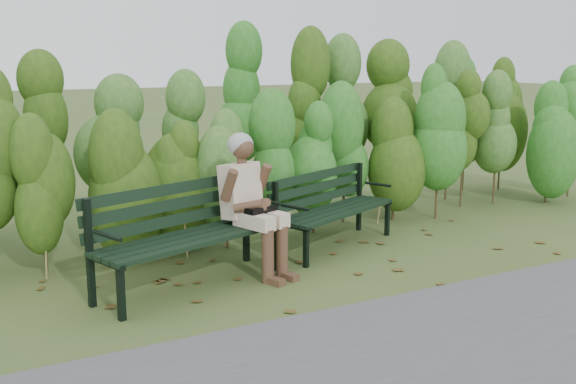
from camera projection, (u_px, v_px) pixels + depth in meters
name	position (u px, v px, depth m)	size (l,w,h in m)	color
ground	(305.00, 273.00, 6.58)	(80.00, 80.00, 0.00)	#405828
footpath	(462.00, 361.00, 4.68)	(60.00, 2.50, 0.01)	#474749
hedge_band	(227.00, 128.00, 7.94)	(11.04, 1.67, 2.42)	#47381E
leaf_litter	(327.00, 284.00, 6.25)	(6.03, 2.21, 0.01)	brown
bench_left	(184.00, 227.00, 6.15)	(1.96, 1.16, 0.93)	black
bench_right	(329.00, 203.00, 7.45)	(1.74, 1.14, 0.83)	black
seated_woman	(251.00, 196.00, 6.45)	(0.60, 0.85, 1.37)	beige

